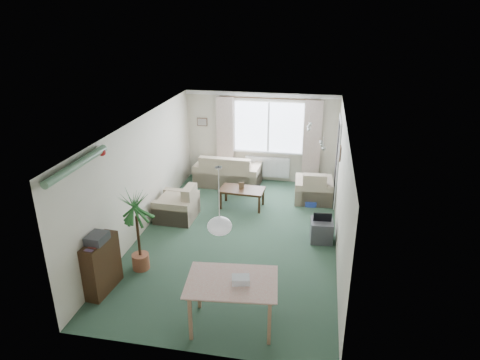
% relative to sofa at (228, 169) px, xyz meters
% --- Properties ---
extents(ground, '(6.50, 6.50, 0.00)m').
position_rel_sofa_xyz_m(ground, '(0.79, -2.75, -0.42)').
color(ground, '#294433').
extents(window, '(1.80, 0.03, 1.30)m').
position_rel_sofa_xyz_m(window, '(0.99, 0.48, 1.08)').
color(window, white).
extents(curtain_rod, '(2.60, 0.03, 0.03)m').
position_rel_sofa_xyz_m(curtain_rod, '(0.99, 0.40, 1.85)').
color(curtain_rod, black).
extents(curtain_left, '(0.45, 0.08, 2.00)m').
position_rel_sofa_xyz_m(curtain_left, '(-0.16, 0.38, 0.85)').
color(curtain_left, beige).
extents(curtain_right, '(0.45, 0.08, 2.00)m').
position_rel_sofa_xyz_m(curtain_right, '(2.14, 0.38, 0.85)').
color(curtain_right, beige).
extents(radiator, '(1.20, 0.10, 0.55)m').
position_rel_sofa_xyz_m(radiator, '(0.99, 0.44, -0.02)').
color(radiator, white).
extents(doorway, '(0.03, 0.95, 2.00)m').
position_rel_sofa_xyz_m(doorway, '(2.78, -0.55, 0.58)').
color(doorway, black).
extents(pendant_lamp, '(0.36, 0.36, 0.36)m').
position_rel_sofa_xyz_m(pendant_lamp, '(0.99, -5.05, 1.06)').
color(pendant_lamp, white).
extents(tinsel_garland, '(1.60, 1.60, 0.12)m').
position_rel_sofa_xyz_m(tinsel_garland, '(-1.13, -5.05, 1.86)').
color(tinsel_garland, '#196626').
extents(bauble_cluster_a, '(0.20, 0.20, 0.20)m').
position_rel_sofa_xyz_m(bauble_cluster_a, '(2.09, -1.85, 1.80)').
color(bauble_cluster_a, silver).
extents(bauble_cluster_b, '(0.20, 0.20, 0.20)m').
position_rel_sofa_xyz_m(bauble_cluster_b, '(2.39, -3.05, 1.80)').
color(bauble_cluster_b, silver).
extents(wall_picture_back, '(0.28, 0.03, 0.22)m').
position_rel_sofa_xyz_m(wall_picture_back, '(-0.81, 0.48, 1.13)').
color(wall_picture_back, brown).
extents(wall_picture_right, '(0.03, 0.24, 0.30)m').
position_rel_sofa_xyz_m(wall_picture_right, '(2.77, -1.55, 1.13)').
color(wall_picture_right, brown).
extents(sofa, '(1.73, 0.95, 0.85)m').
position_rel_sofa_xyz_m(sofa, '(0.00, 0.00, 0.00)').
color(sofa, beige).
rests_on(sofa, ground).
extents(armchair_corner, '(0.94, 0.89, 0.80)m').
position_rel_sofa_xyz_m(armchair_corner, '(2.27, -0.62, -0.03)').
color(armchair_corner, beige).
rests_on(armchair_corner, ground).
extents(armchair_left, '(0.85, 0.90, 0.78)m').
position_rel_sofa_xyz_m(armchair_left, '(-0.71, -2.16, -0.03)').
color(armchair_left, beige).
rests_on(armchair_left, ground).
extents(coffee_table, '(1.05, 0.62, 0.46)m').
position_rel_sofa_xyz_m(coffee_table, '(0.63, -1.32, -0.19)').
color(coffee_table, black).
rests_on(coffee_table, ground).
extents(photo_frame, '(0.12, 0.05, 0.16)m').
position_rel_sofa_xyz_m(photo_frame, '(0.60, -1.30, 0.12)').
color(photo_frame, brown).
rests_on(photo_frame, coffee_table).
extents(bookshelf, '(0.32, 0.78, 0.94)m').
position_rel_sofa_xyz_m(bookshelf, '(-1.05, -4.92, 0.04)').
color(bookshelf, black).
rests_on(bookshelf, ground).
extents(hifi_box, '(0.30, 0.36, 0.14)m').
position_rel_sofa_xyz_m(hifi_box, '(-1.04, -4.95, 0.58)').
color(hifi_box, '#323236').
rests_on(hifi_box, bookshelf).
extents(houseplant, '(0.88, 0.88, 1.54)m').
position_rel_sofa_xyz_m(houseplant, '(-0.70, -4.20, 0.35)').
color(houseplant, '#1B4F24').
rests_on(houseplant, ground).
extents(dining_table, '(1.28, 0.93, 0.75)m').
position_rel_sofa_xyz_m(dining_table, '(1.23, -5.35, -0.05)').
color(dining_table, tan).
rests_on(dining_table, ground).
extents(gift_box, '(0.28, 0.23, 0.12)m').
position_rel_sofa_xyz_m(gift_box, '(1.36, -5.37, 0.39)').
color(gift_box, silver).
rests_on(gift_box, dining_table).
extents(tv_cube, '(0.47, 0.51, 0.44)m').
position_rel_sofa_xyz_m(tv_cube, '(2.49, -2.55, -0.21)').
color(tv_cube, '#302F34').
rests_on(tv_cube, ground).
extents(pet_bed, '(0.78, 0.78, 0.14)m').
position_rel_sofa_xyz_m(pet_bed, '(2.22, -0.73, -0.36)').
color(pet_bed, '#21429A').
rests_on(pet_bed, ground).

